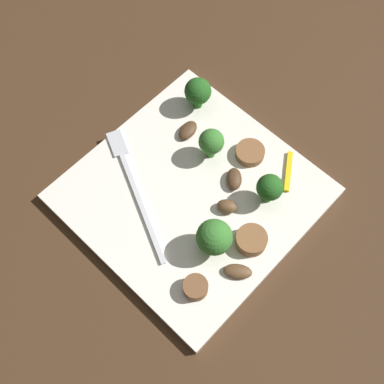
{
  "coord_description": "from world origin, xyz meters",
  "views": [
    {
      "loc": [
        -0.17,
        0.18,
        0.53
      ],
      "look_at": [
        0.0,
        0.0,
        0.01
      ],
      "focal_mm": 46.7,
      "sensor_mm": 36.0,
      "label": 1
    }
  ],
  "objects_px": {
    "broccoli_floret_0": "(214,237)",
    "mushroom_0": "(238,271)",
    "mushroom_1": "(234,179)",
    "broccoli_floret_3": "(198,92)",
    "broccoli_floret_1": "(270,188)",
    "fork": "(133,183)",
    "sausage_slice_0": "(250,153)",
    "mushroom_4": "(227,206)",
    "sausage_slice_1": "(250,241)",
    "pepper_strip_0": "(288,171)",
    "broccoli_floret_2": "(211,142)",
    "mushroom_2": "(188,130)",
    "sausage_slice_2": "(195,287)",
    "plate": "(192,194)"
  },
  "relations": [
    {
      "from": "sausage_slice_0",
      "to": "broccoli_floret_2",
      "type": "bearing_deg",
      "value": 42.31
    },
    {
      "from": "broccoli_floret_0",
      "to": "mushroom_0",
      "type": "distance_m",
      "value": 0.05
    },
    {
      "from": "plate",
      "to": "broccoli_floret_2",
      "type": "xyz_separation_m",
      "value": [
        0.02,
        -0.05,
        0.03
      ]
    },
    {
      "from": "broccoli_floret_2",
      "to": "sausage_slice_2",
      "type": "distance_m",
      "value": 0.17
    },
    {
      "from": "sausage_slice_0",
      "to": "pepper_strip_0",
      "type": "distance_m",
      "value": 0.05
    },
    {
      "from": "broccoli_floret_2",
      "to": "mushroom_2",
      "type": "distance_m",
      "value": 0.05
    },
    {
      "from": "sausage_slice_2",
      "to": "mushroom_4",
      "type": "xyz_separation_m",
      "value": [
        0.04,
        -0.09,
        -0.0
      ]
    },
    {
      "from": "broccoli_floret_0",
      "to": "sausage_slice_0",
      "type": "distance_m",
      "value": 0.13
    },
    {
      "from": "sausage_slice_0",
      "to": "mushroom_2",
      "type": "distance_m",
      "value": 0.08
    },
    {
      "from": "sausage_slice_2",
      "to": "mushroom_4",
      "type": "bearing_deg",
      "value": -67.43
    },
    {
      "from": "mushroom_4",
      "to": "sausage_slice_2",
      "type": "bearing_deg",
      "value": 112.57
    },
    {
      "from": "sausage_slice_2",
      "to": "mushroom_2",
      "type": "height_order",
      "value": "sausage_slice_2"
    },
    {
      "from": "sausage_slice_1",
      "to": "pepper_strip_0",
      "type": "relative_size",
      "value": 0.66
    },
    {
      "from": "fork",
      "to": "broccoli_floret_0",
      "type": "bearing_deg",
      "value": -151.51
    },
    {
      "from": "sausage_slice_0",
      "to": "mushroom_4",
      "type": "bearing_deg",
      "value": 110.76
    },
    {
      "from": "sausage_slice_1",
      "to": "sausage_slice_0",
      "type": "bearing_deg",
      "value": -49.18
    },
    {
      "from": "fork",
      "to": "mushroom_1",
      "type": "bearing_deg",
      "value": -109.89
    },
    {
      "from": "fork",
      "to": "mushroom_4",
      "type": "bearing_deg",
      "value": -127.82
    },
    {
      "from": "sausage_slice_1",
      "to": "mushroom_4",
      "type": "distance_m",
      "value": 0.05
    },
    {
      "from": "broccoli_floret_3",
      "to": "sausage_slice_0",
      "type": "xyz_separation_m",
      "value": [
        -0.09,
        0.01,
        -0.02
      ]
    },
    {
      "from": "broccoli_floret_0",
      "to": "broccoli_floret_1",
      "type": "relative_size",
      "value": 1.12
    },
    {
      "from": "plate",
      "to": "mushroom_1",
      "type": "height_order",
      "value": "mushroom_1"
    },
    {
      "from": "broccoli_floret_1",
      "to": "fork",
      "type": "bearing_deg",
      "value": 36.76
    },
    {
      "from": "sausage_slice_0",
      "to": "sausage_slice_1",
      "type": "distance_m",
      "value": 0.11
    },
    {
      "from": "broccoli_floret_3",
      "to": "sausage_slice_1",
      "type": "xyz_separation_m",
      "value": [
        -0.17,
        0.09,
        -0.02
      ]
    },
    {
      "from": "plate",
      "to": "mushroom_0",
      "type": "relative_size",
      "value": 8.17
    },
    {
      "from": "mushroom_4",
      "to": "pepper_strip_0",
      "type": "height_order",
      "value": "mushroom_4"
    },
    {
      "from": "pepper_strip_0",
      "to": "fork",
      "type": "bearing_deg",
      "value": 48.5
    },
    {
      "from": "broccoli_floret_1",
      "to": "mushroom_0",
      "type": "xyz_separation_m",
      "value": [
        -0.03,
        0.09,
        -0.02
      ]
    },
    {
      "from": "plate",
      "to": "mushroom_0",
      "type": "distance_m",
      "value": 0.11
    },
    {
      "from": "broccoli_floret_0",
      "to": "sausage_slice_2",
      "type": "xyz_separation_m",
      "value": [
        -0.02,
        0.05,
        -0.02
      ]
    },
    {
      "from": "broccoli_floret_3",
      "to": "mushroom_4",
      "type": "bearing_deg",
      "value": 146.32
    },
    {
      "from": "mushroom_4",
      "to": "broccoli_floret_0",
      "type": "bearing_deg",
      "value": 114.06
    },
    {
      "from": "sausage_slice_0",
      "to": "broccoli_floret_1",
      "type": "bearing_deg",
      "value": 149.51
    },
    {
      "from": "mushroom_2",
      "to": "sausage_slice_0",
      "type": "bearing_deg",
      "value": -159.57
    },
    {
      "from": "plate",
      "to": "mushroom_4",
      "type": "height_order",
      "value": "mushroom_4"
    },
    {
      "from": "sausage_slice_1",
      "to": "mushroom_2",
      "type": "distance_m",
      "value": 0.16
    },
    {
      "from": "sausage_slice_2",
      "to": "mushroom_1",
      "type": "relative_size",
      "value": 0.94
    },
    {
      "from": "broccoli_floret_2",
      "to": "mushroom_2",
      "type": "relative_size",
      "value": 1.52
    },
    {
      "from": "sausage_slice_1",
      "to": "mushroom_0",
      "type": "height_order",
      "value": "sausage_slice_1"
    },
    {
      "from": "fork",
      "to": "mushroom_1",
      "type": "relative_size",
      "value": 5.93
    },
    {
      "from": "broccoli_floret_1",
      "to": "pepper_strip_0",
      "type": "xyz_separation_m",
      "value": [
        0.0,
        -0.04,
        -0.03
      ]
    },
    {
      "from": "mushroom_1",
      "to": "pepper_strip_0",
      "type": "bearing_deg",
      "value": -125.89
    },
    {
      "from": "broccoli_floret_2",
      "to": "pepper_strip_0",
      "type": "bearing_deg",
      "value": -151.46
    },
    {
      "from": "broccoli_floret_3",
      "to": "sausage_slice_2",
      "type": "height_order",
      "value": "broccoli_floret_3"
    },
    {
      "from": "mushroom_1",
      "to": "broccoli_floret_3",
      "type": "bearing_deg",
      "value": -25.33
    },
    {
      "from": "plate",
      "to": "sausage_slice_2",
      "type": "relative_size",
      "value": 9.42
    },
    {
      "from": "sausage_slice_0",
      "to": "sausage_slice_1",
      "type": "xyz_separation_m",
      "value": [
        -0.07,
        0.08,
        0.0
      ]
    },
    {
      "from": "sausage_slice_2",
      "to": "mushroom_0",
      "type": "xyz_separation_m",
      "value": [
        -0.02,
        -0.04,
        -0.0
      ]
    },
    {
      "from": "sausage_slice_1",
      "to": "pepper_strip_0",
      "type": "xyz_separation_m",
      "value": [
        0.03,
        -0.1,
        -0.01
      ]
    }
  ]
}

